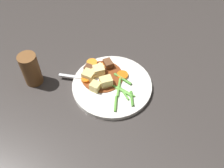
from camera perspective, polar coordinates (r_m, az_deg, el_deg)
ground_plane at (r=0.80m, az=-0.00°, el=-0.67°), size 3.00×3.00×0.00m
dinner_plate at (r=0.80m, az=-0.00°, el=-0.34°), size 0.25×0.25×0.01m
stew_sauce at (r=0.81m, az=-2.03°, el=1.95°), size 0.14×0.14×0.00m
carrot_slice_0 at (r=0.80m, az=-6.01°, el=1.06°), size 0.04×0.04×0.01m
carrot_slice_1 at (r=0.81m, az=2.18°, el=2.18°), size 0.05×0.05×0.01m
carrot_slice_2 at (r=0.84m, az=-4.56°, el=4.68°), size 0.04×0.04×0.01m
carrot_slice_3 at (r=0.84m, az=-2.01°, el=4.07°), size 0.03×0.03×0.01m
potato_chunk_0 at (r=0.77m, az=-3.82°, el=-0.57°), size 0.03×0.03×0.03m
potato_chunk_1 at (r=0.80m, az=-3.27°, el=2.86°), size 0.04×0.04×0.03m
potato_chunk_2 at (r=0.80m, az=-5.30°, el=1.99°), size 0.04×0.04×0.03m
potato_chunk_3 at (r=0.81m, az=-2.79°, el=3.48°), size 0.03×0.03×0.03m
potato_chunk_4 at (r=0.80m, az=-4.28°, el=2.30°), size 0.03×0.03×0.02m
potato_chunk_5 at (r=0.77m, az=-1.38°, el=0.47°), size 0.04×0.05×0.03m
meat_chunk_0 at (r=0.82m, az=-5.18°, el=3.45°), size 0.03×0.03×0.02m
meat_chunk_1 at (r=0.83m, az=-0.91°, el=4.58°), size 0.04×0.03×0.02m
green_bean_0 at (r=0.77m, az=1.87°, el=-1.42°), size 0.08×0.02×0.01m
green_bean_1 at (r=0.80m, az=2.44°, el=1.17°), size 0.07×0.02×0.01m
green_bean_2 at (r=0.75m, az=4.54°, el=-3.30°), size 0.04×0.04×0.01m
green_bean_3 at (r=0.74m, az=0.84°, el=-4.51°), size 0.04×0.05×0.01m
green_bean_4 at (r=0.77m, az=3.12°, el=-1.66°), size 0.07×0.02×0.01m
green_bean_5 at (r=0.78m, az=1.62°, el=-0.45°), size 0.06×0.07×0.01m
green_bean_6 at (r=0.77m, az=2.66°, el=-1.90°), size 0.06×0.02×0.01m
fork at (r=0.81m, az=-5.66°, el=1.25°), size 0.15×0.11×0.00m
pepper_mill at (r=0.82m, az=-17.96°, el=3.18°), size 0.06×0.06×0.11m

